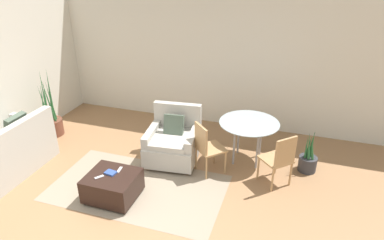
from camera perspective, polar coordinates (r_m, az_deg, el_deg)
name	(u,v)px	position (r m, az deg, el deg)	size (l,w,h in m)	color
ground_plane	(116,233)	(4.88, -12.50, -17.96)	(20.00, 20.00, 0.00)	#936B47
wall_back	(199,59)	(7.19, 1.09, 10.11)	(12.00, 0.06, 2.75)	beige
wall_left	(0,77)	(6.99, -29.32, 6.28)	(0.06, 12.00, 2.75)	beige
area_rug	(138,188)	(5.59, -9.00, -11.05)	(2.72, 1.54, 0.01)	gray
couch	(1,159)	(6.43, -29.24, -5.66)	(0.92, 1.78, 0.95)	#B2ADA3
armchair	(173,142)	(6.05, -3.14, -3.63)	(0.95, 1.00, 0.94)	#B2ADA3
ottoman	(113,185)	(5.34, -13.09, -10.54)	(0.74, 0.66, 0.40)	black
book_stack	(111,173)	(5.27, -13.42, -8.53)	(0.18, 0.14, 0.03)	#2D478C
tv_remote_primary	(99,177)	(5.24, -15.20, -9.15)	(0.12, 0.13, 0.01)	#B7B7BC
tv_remote_secondary	(120,170)	(5.33, -11.99, -8.10)	(0.06, 0.15, 0.01)	#B7B7BC
potted_plant	(51,122)	(7.47, -22.42, -0.28)	(0.44, 0.44, 1.37)	brown
dining_table	(249,127)	(5.95, 9.46, -1.20)	(1.03, 1.03, 0.75)	#99A8AD
dining_chair_near_left	(206,145)	(5.61, 2.40, -4.27)	(0.59, 0.59, 0.90)	tan
dining_chair_near_right	(280,157)	(5.46, 14.45, -6.07)	(0.59, 0.59, 0.90)	tan
potted_plant_small	(308,160)	(6.14, 18.75, -6.40)	(0.30, 0.30, 0.77)	#333338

